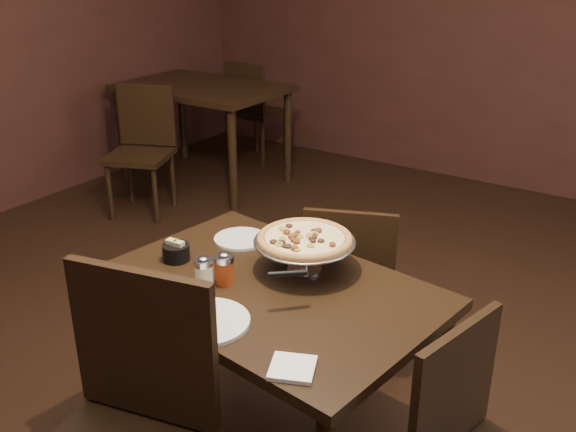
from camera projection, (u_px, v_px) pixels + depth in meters
The scene contains 15 objects.
room at pixel (278, 92), 1.86m from camera, with size 6.04×7.04×2.84m.
dining_table at pixel (268, 309), 2.24m from camera, with size 1.24×0.91×0.72m.
background_table at pixel (203, 98), 5.01m from camera, with size 1.25×0.84×0.78m.
pizza_stand at pixel (305, 239), 2.26m from camera, with size 0.37×0.37×0.15m.
parmesan_shaker at pixel (204, 272), 2.17m from camera, with size 0.07×0.07×0.12m.
pepper_flake_shaker at pixel (224, 269), 2.19m from camera, with size 0.07×0.07×0.12m.
packet_caddy at pixel (176, 252), 2.37m from camera, with size 0.10×0.10×0.08m.
napkin_stack at pixel (292, 368), 1.76m from camera, with size 0.12×0.12×0.01m, color white.
plate_left at pixel (241, 239), 2.54m from camera, with size 0.21×0.21×0.01m, color silver.
plate_near at pixel (206, 322), 1.98m from camera, with size 0.27×0.27×0.01m, color silver.
serving_spatula at pixel (287, 274), 2.03m from camera, with size 0.16×0.16×0.02m.
chair_far at pixel (350, 281), 2.78m from camera, with size 0.50×0.50×0.82m.
chair_near at pixel (125, 432), 1.79m from camera, with size 0.55×0.55×0.99m.
bg_chair_far at pixel (254, 108), 5.57m from camera, with size 0.42×0.42×0.88m.
bg_chair_near at pixel (142, 145), 4.53m from camera, with size 0.54×0.54×0.89m.
Camera 1 is at (1.11, -1.50, 1.80)m, focal length 40.00 mm.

